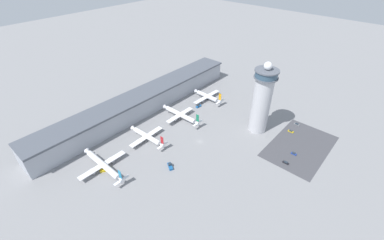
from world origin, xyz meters
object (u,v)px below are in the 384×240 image
Objects in this scene: car_red_hatchback at (297,124)px; airplane_gate_alpha at (103,165)px; airplane_gate_charlie at (180,115)px; service_truck_catering at (106,170)px; service_truck_fuel at (198,106)px; service_truck_baggage at (170,166)px; car_navy_sedan at (286,163)px; control_tower at (262,100)px; airplane_gate_bravo at (147,136)px; car_maroon_suv at (294,154)px; airplane_gate_delta at (207,96)px; car_grey_coupe at (291,131)px.

airplane_gate_alpha is at bearing 150.61° from car_red_hatchback.
airplane_gate_charlie reaches higher than service_truck_catering.
airplane_gate_alpha is 81.24m from airplane_gate_charlie.
service_truck_fuel is 84.09m from service_truck_baggage.
service_truck_fuel is at bearing 80.32° from car_navy_sedan.
control_tower is at bearing 141.36° from car_red_hatchback.
airplane_gate_bravo is 5.20× the size of service_truck_baggage.
car_maroon_suv is at bearing -56.87° from airplane_gate_bravo.
airplane_gate_delta is 104.76m from car_navy_sedan.
car_navy_sedan is (-22.43, -36.76, -28.67)m from control_tower.
airplane_gate_alpha reaches higher than service_truck_baggage.
airplane_gate_bravo is at bearing -178.36° from service_truck_fuel.
airplane_gate_charlie is 96.93m from car_navy_sedan.
airplane_gate_charlie is at bearing 1.76° from airplane_gate_alpha.
airplane_gate_charlie reaches higher than car_maroon_suv.
car_red_hatchback is at bearing -67.47° from service_truck_fuel.
service_truck_catering is at bearing -89.83° from airplane_gate_alpha.
airplane_gate_charlie reaches higher than airplane_gate_bravo.
airplane_gate_delta is at bearing 2.61° from airplane_gate_bravo.
car_grey_coupe is (129.41, -80.65, -3.71)m from airplane_gate_alpha.
service_truck_catering is (-113.53, 54.90, -28.16)m from control_tower.
service_truck_fuel is (107.74, 5.93, -0.20)m from service_truck_catering.
control_tower is at bearing 75.86° from car_maroon_suv.
airplane_gate_delta is 16.59m from service_truck_fuel.
service_truck_catering reaches higher than service_truck_fuel.
airplane_gate_bravo reaches higher than service_truck_catering.
service_truck_fuel is 1.24× the size of car_grey_coupe.
car_navy_sedan is at bearing -45.18° from service_truck_catering.
airplane_gate_charlie is (39.73, 0.65, 0.79)m from airplane_gate_bravo.
car_grey_coupe is at bearing -56.06° from control_tower.
service_truck_fuel is (26.54, 1.26, -3.89)m from airplane_gate_charlie.
car_grey_coupe is (87.93, -82.50, -3.40)m from airplane_gate_bravo.
airplane_gate_delta is 124.16m from service_truck_catering.
airplane_gate_charlie is 1.20× the size of airplane_gate_delta.
airplane_gate_bravo is at bearing 5.54° from service_truck_catering.
airplane_gate_bravo is 107.84m from car_navy_sedan.
car_maroon_suv is (104.17, -92.05, -0.42)m from service_truck_catering.
control_tower is 129.50m from airplane_gate_alpha.
service_truck_baggage is at bearing 154.13° from car_grey_coupe.
control_tower is 89.00m from service_truck_baggage.
service_truck_catering is (-123.87, -7.77, -3.19)m from airplane_gate_delta.
service_truck_baggage is at bearing -46.04° from airplane_gate_alpha.
car_maroon_suv is (-3.56, -97.98, -0.22)m from service_truck_fuel.
airplane_gate_bravo is 120.63m from car_grey_coupe.
airplane_gate_delta is (82.40, 3.75, 0.28)m from airplane_gate_bravo.
control_tower is 7.88× the size of service_truck_catering.
airplane_gate_alpha is 9.34× the size of car_red_hatchback.
control_tower reaches higher than airplane_gate_charlie.
airplane_gate_charlie reaches higher than car_grey_coupe.
airplane_gate_alpha is 1.20× the size of airplane_gate_bravo.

